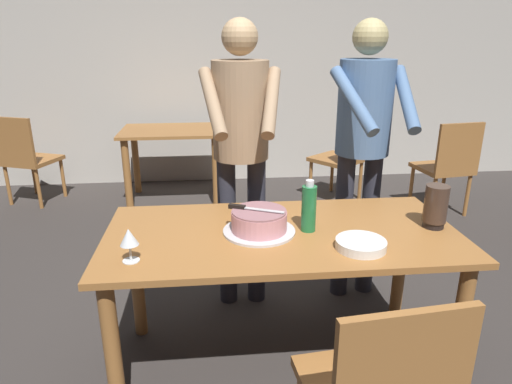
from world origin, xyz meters
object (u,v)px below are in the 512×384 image
(person_standing_beside, at_px, (363,133))
(plate_stack, at_px, (361,244))
(person_cutting_cake, at_px, (241,137))
(main_dining_table, at_px, (282,253))
(hurricane_lamp, at_px, (436,206))
(background_table, at_px, (173,145))
(water_bottle, at_px, (309,207))
(cake_on_platter, at_px, (259,222))
(wine_glass_near, at_px, (129,238))
(background_chair_2, at_px, (26,156))
(cake_knife, at_px, (245,208))
(background_chair_1, at_px, (343,155))
(background_chair_0, at_px, (448,164))

(person_standing_beside, bearing_deg, plate_stack, -107.58)
(person_cutting_cake, bearing_deg, main_dining_table, -76.28)
(hurricane_lamp, relative_size, background_table, 0.21)
(hurricane_lamp, bearing_deg, water_bottle, 177.68)
(cake_on_platter, bearing_deg, background_table, 103.07)
(wine_glass_near, bearing_deg, person_standing_beside, 35.17)
(water_bottle, bearing_deg, background_chair_2, 131.10)
(wine_glass_near, height_order, person_standing_beside, person_standing_beside)
(person_standing_beside, height_order, background_table, person_standing_beside)
(plate_stack, bearing_deg, main_dining_table, 145.29)
(cake_on_platter, xyz_separation_m, plate_stack, (0.42, -0.21, -0.03))
(water_bottle, height_order, background_chair_2, water_bottle)
(plate_stack, relative_size, person_standing_beside, 0.13)
(background_chair_2, bearing_deg, person_standing_beside, -35.74)
(main_dining_table, distance_m, wine_glass_near, 0.74)
(person_standing_beside, relative_size, background_table, 1.72)
(main_dining_table, height_order, hurricane_lamp, hurricane_lamp)
(cake_knife, xyz_separation_m, person_cutting_cake, (0.03, 0.59, 0.21))
(plate_stack, distance_m, person_standing_beside, 0.95)
(cake_on_platter, xyz_separation_m, background_chair_1, (1.10, 2.37, -0.31))
(person_cutting_cake, height_order, background_chair_2, person_cutting_cake)
(water_bottle, relative_size, background_chair_2, 0.28)
(person_standing_beside, relative_size, background_chair_2, 1.91)
(cake_on_platter, xyz_separation_m, background_chair_2, (-2.05, 2.62, -0.31))
(cake_on_platter, distance_m, water_bottle, 0.24)
(hurricane_lamp, bearing_deg, main_dining_table, 178.34)
(background_chair_1, distance_m, background_chair_2, 3.16)
(background_chair_1, bearing_deg, main_dining_table, -112.76)
(cake_on_platter, relative_size, background_chair_1, 0.38)
(person_cutting_cake, bearing_deg, wine_glass_near, -121.17)
(plate_stack, xyz_separation_m, background_chair_0, (1.55, 2.14, -0.28))
(person_cutting_cake, bearing_deg, plate_stack, -60.96)
(main_dining_table, xyz_separation_m, plate_stack, (0.31, -0.22, 0.13))
(background_chair_2, bearing_deg, main_dining_table, -50.51)
(cake_knife, height_order, person_cutting_cake, person_cutting_cake)
(wine_glass_near, distance_m, water_bottle, 0.82)
(cake_on_platter, distance_m, wine_glass_near, 0.60)
(hurricane_lamp, bearing_deg, background_chair_1, 83.80)
(cake_knife, distance_m, wine_glass_near, 0.55)
(wine_glass_near, distance_m, hurricane_lamp, 1.41)
(water_bottle, relative_size, person_standing_beside, 0.15)
(person_cutting_cake, xyz_separation_m, background_table, (-0.56, 1.98, -0.50))
(cake_knife, xyz_separation_m, background_table, (-0.54, 2.57, -0.29))
(wine_glass_near, relative_size, person_cutting_cake, 0.08)
(main_dining_table, bearing_deg, background_chair_0, 45.96)
(wine_glass_near, xyz_separation_m, background_table, (-0.05, 2.83, -0.28))
(water_bottle, relative_size, background_chair_1, 0.28)
(water_bottle, distance_m, background_table, 2.74)
(cake_on_platter, distance_m, background_table, 2.67)
(background_chair_1, relative_size, background_chair_2, 1.00)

